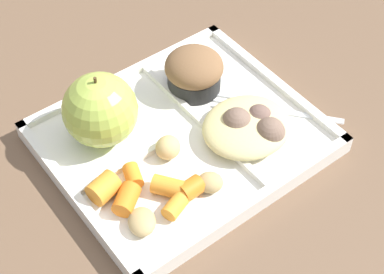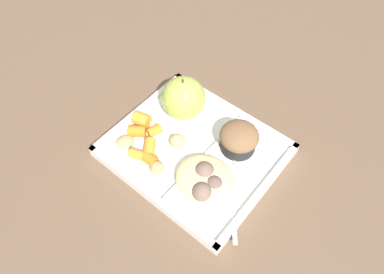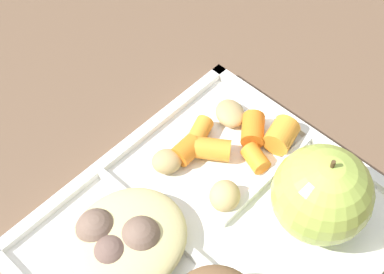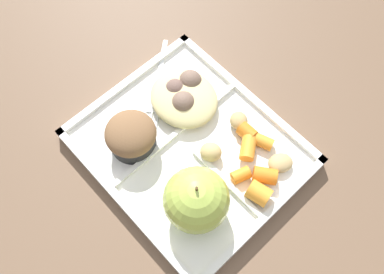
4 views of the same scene
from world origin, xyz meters
TOP-DOWN VIEW (x-y plane):
  - ground at (0.00, 0.00)m, footprint 6.00×6.00m
  - lunch_tray at (-0.00, -0.00)m, footprint 0.30×0.26m
  - green_apple at (-0.07, 0.06)m, footprint 0.09×0.09m
  - bran_muffin at (0.06, 0.06)m, footprint 0.07×0.07m
  - carrot_slice_back at (-0.06, -0.06)m, footprint 0.04×0.04m
  - carrot_slice_center at (-0.04, -0.07)m, footprint 0.03×0.02m
  - carrot_slice_large at (-0.08, -0.02)m, footprint 0.03×0.03m
  - carrot_slice_edge at (-0.11, -0.04)m, footprint 0.04×0.04m
  - carrot_slice_near_corner at (-0.07, -0.08)m, footprint 0.04×0.03m
  - carrot_slice_small at (-0.12, -0.02)m, footprint 0.04×0.03m
  - potato_chunk_small at (-0.03, -0.01)m, footprint 0.04×0.04m
  - potato_chunk_wedge at (-0.11, -0.08)m, footprint 0.04×0.05m
  - potato_chunk_corner at (-0.02, -0.08)m, footprint 0.04×0.04m
  - egg_noodle_pile at (0.06, -0.04)m, footprint 0.11×0.10m
  - meatball_back at (0.08, -0.04)m, footprint 0.03×0.03m
  - meatball_center at (0.05, -0.04)m, footprint 0.04×0.04m
  - meatball_front at (0.07, -0.07)m, footprint 0.04×0.04m
  - plastic_fork at (0.11, -0.03)m, footprint 0.11×0.13m

SIDE VIEW (x-z plane):
  - ground at x=0.00m, z-range 0.00..0.00m
  - lunch_tray at x=0.00m, z-range 0.00..0.02m
  - plastic_fork at x=0.11m, z-range 0.02..0.02m
  - potato_chunk_wedge at x=-0.11m, z-range 0.02..0.03m
  - carrot_slice_large at x=-0.08m, z-range 0.02..0.03m
  - carrot_slice_near_corner at x=-0.07m, z-range 0.02..0.03m
  - potato_chunk_corner at x=-0.02m, z-range 0.02..0.04m
  - carrot_slice_back at x=-0.06m, z-range 0.02..0.04m
  - carrot_slice_center at x=-0.04m, z-range 0.02..0.04m
  - carrot_slice_edge at x=-0.11m, z-range 0.02..0.04m
  - potato_chunk_small at x=-0.03m, z-range 0.02..0.04m
  - carrot_slice_small at x=-0.12m, z-range 0.02..0.04m
  - egg_noodle_pile at x=0.06m, z-range 0.02..0.04m
  - meatball_back at x=0.08m, z-range 0.02..0.05m
  - meatball_front at x=0.07m, z-range 0.02..0.05m
  - meatball_center at x=0.05m, z-range 0.02..0.05m
  - bran_muffin at x=0.06m, z-range 0.02..0.07m
  - green_apple at x=-0.07m, z-range 0.01..0.11m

